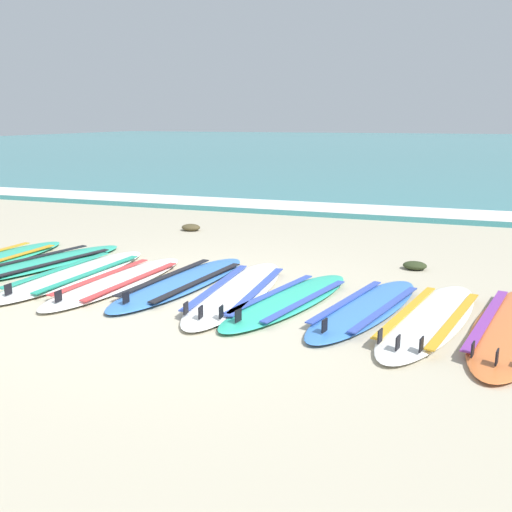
# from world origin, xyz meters

# --- Properties ---
(ground_plane) EXTENTS (80.00, 80.00, 0.00)m
(ground_plane) POSITION_xyz_m (0.00, 0.00, 0.00)
(ground_plane) COLOR #B7AD93
(sea) EXTENTS (80.00, 60.00, 0.10)m
(sea) POSITION_xyz_m (0.00, 35.57, 0.05)
(sea) COLOR teal
(sea) RESTS_ON ground
(wave_foam_strip) EXTENTS (80.00, 1.18, 0.11)m
(wave_foam_strip) POSITION_xyz_m (0.00, 6.16, 0.06)
(wave_foam_strip) COLOR white
(wave_foam_strip) RESTS_ON ground
(surfboard_1) EXTENTS (1.18, 2.50, 0.18)m
(surfboard_1) POSITION_xyz_m (-2.26, 0.87, 0.04)
(surfboard_1) COLOR #2DB793
(surfboard_1) RESTS_ON ground
(surfboard_2) EXTENTS (0.81, 2.55, 0.18)m
(surfboard_2) POSITION_xyz_m (-1.57, 0.56, 0.04)
(surfboard_2) COLOR white
(surfboard_2) RESTS_ON ground
(surfboard_3) EXTENTS (0.80, 2.38, 0.18)m
(surfboard_3) POSITION_xyz_m (-0.93, 0.46, 0.04)
(surfboard_3) COLOR white
(surfboard_3) RESTS_ON ground
(surfboard_4) EXTENTS (0.94, 2.49, 0.18)m
(surfboard_4) POSITION_xyz_m (-0.23, 0.67, 0.04)
(surfboard_4) COLOR #3875CC
(surfboard_4) RESTS_ON ground
(surfboard_5) EXTENTS (0.69, 2.51, 0.18)m
(surfboard_5) POSITION_xyz_m (0.46, 0.55, 0.04)
(surfboard_5) COLOR white
(surfboard_5) RESTS_ON ground
(surfboard_6) EXTENTS (1.11, 2.29, 0.18)m
(surfboard_6) POSITION_xyz_m (1.06, 0.44, 0.04)
(surfboard_6) COLOR #2DB793
(surfboard_6) RESTS_ON ground
(surfboard_7) EXTENTS (1.10, 2.28, 0.18)m
(surfboard_7) POSITION_xyz_m (1.82, 0.44, 0.04)
(surfboard_7) COLOR #3875CC
(surfboard_7) RESTS_ON ground
(surfboard_8) EXTENTS (1.10, 2.46, 0.18)m
(surfboard_8) POSITION_xyz_m (2.42, 0.33, 0.04)
(surfboard_8) COLOR white
(surfboard_8) RESTS_ON ground
(seaweed_clump_near_shoreline) EXTENTS (0.29, 0.23, 0.10)m
(seaweed_clump_near_shoreline) POSITION_xyz_m (2.16, 2.22, 0.05)
(seaweed_clump_near_shoreline) COLOR #2D381E
(seaweed_clump_near_shoreline) RESTS_ON ground
(seaweed_clump_mid_sand) EXTENTS (0.32, 0.25, 0.11)m
(seaweed_clump_mid_sand) POSITION_xyz_m (-1.51, 3.58, 0.06)
(seaweed_clump_mid_sand) COLOR #4C4228
(seaweed_clump_mid_sand) RESTS_ON ground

